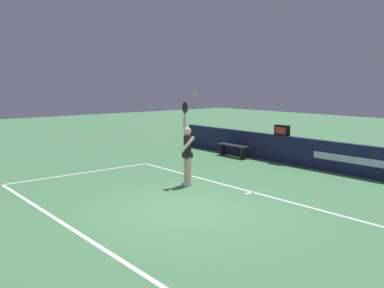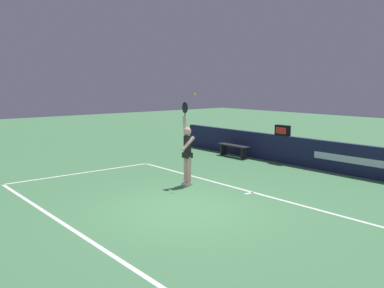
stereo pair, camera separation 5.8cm
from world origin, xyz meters
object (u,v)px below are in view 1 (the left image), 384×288
object	(u,v)px
speed_display	(282,130)
tennis_ball	(195,94)
courtside_bench_near	(233,148)
tennis_player	(187,151)

from	to	relation	value
speed_display	tennis_ball	distance (m)	5.29
tennis_ball	courtside_bench_near	size ratio (longest dim) A/B	0.04
tennis_player	courtside_bench_near	size ratio (longest dim) A/B	1.55
courtside_bench_near	tennis_ball	bearing A→B (deg)	-57.92
tennis_player	courtside_bench_near	xyz separation A→B (m)	(-2.56, 4.56, -0.67)
courtside_bench_near	speed_display	bearing A→B (deg)	14.74
tennis_player	tennis_ball	size ratio (longest dim) A/B	36.16
tennis_player	tennis_ball	bearing A→B (deg)	20.49
tennis_ball	speed_display	bearing A→B (deg)	98.07
speed_display	tennis_player	bearing A→B (deg)	-84.78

